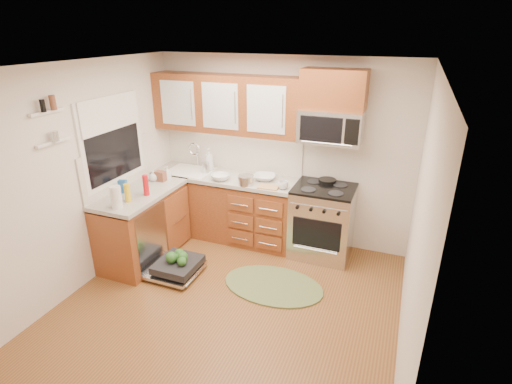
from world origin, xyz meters
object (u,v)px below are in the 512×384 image
at_px(rug, 273,285).
at_px(cup, 283,185).
at_px(paper_towel_roll, 116,197).
at_px(skillet, 327,181).
at_px(upper_cabinets, 226,104).
at_px(sink, 190,179).
at_px(dishwasher, 175,267).
at_px(bowl_b, 220,177).
at_px(range, 322,221).
at_px(microwave, 331,126).
at_px(cutting_board, 268,187).
at_px(bowl_a, 265,177).
at_px(stock_pot, 246,180).

xyz_separation_m(rug, cup, (-0.15, 0.75, 0.97)).
bearing_deg(paper_towel_roll, skillet, 37.93).
xyz_separation_m(upper_cabinets, sink, (-0.52, -0.16, -1.07)).
relative_size(dishwasher, bowl_b, 2.77).
distance_m(range, sink, 1.96).
bearing_deg(range, rug, -110.21).
xyz_separation_m(microwave, rug, (-0.34, -1.05, -1.69)).
bearing_deg(cutting_board, upper_cabinets, 154.08).
bearing_deg(paper_towel_roll, cup, 38.05).
bearing_deg(bowl_a, bowl_b, -157.92).
xyz_separation_m(microwave, skillet, (-0.01, 0.07, -0.73)).
height_order(microwave, cutting_board, microwave).
bearing_deg(bowl_a, rug, -64.07).
xyz_separation_m(sink, dishwasher, (0.39, -1.12, -0.70)).
height_order(rug, paper_towel_roll, paper_towel_roll).
bearing_deg(upper_cabinets, range, -5.89).
distance_m(microwave, rug, 2.02).
relative_size(microwave, dishwasher, 1.09).
bearing_deg(range, skillet, 92.41).
height_order(rug, cutting_board, cutting_board).
bearing_deg(paper_towel_roll, upper_cabinets, 67.34).
distance_m(range, dishwasher, 1.95).
bearing_deg(upper_cabinets, bowl_a, -9.77).
xyz_separation_m(upper_cabinets, bowl_b, (0.04, -0.32, -0.91)).
height_order(upper_cabinets, stock_pot, upper_cabinets).
xyz_separation_m(microwave, bowl_a, (-0.82, -0.08, -0.74)).
relative_size(range, sink, 1.53).
distance_m(rug, bowl_b, 1.59).
distance_m(paper_towel_roll, bowl_a, 1.90).
height_order(upper_cabinets, rug, upper_cabinets).
distance_m(upper_cabinets, stock_pot, 1.05).
distance_m(sink, stock_pot, 0.99).
height_order(range, rug, range).
relative_size(stock_pot, paper_towel_roll, 0.79).
distance_m(upper_cabinets, bowl_b, 0.97).
bearing_deg(sink, paper_towel_roll, -94.97).
relative_size(paper_towel_roll, cup, 1.99).
distance_m(dishwasher, cup, 1.67).
height_order(dishwasher, bowl_a, bowl_a).
height_order(microwave, cup, microwave).
distance_m(cutting_board, paper_towel_roll, 1.82).
bearing_deg(rug, bowl_a, 115.93).
bearing_deg(dishwasher, cup, 42.12).
xyz_separation_m(range, bowl_a, (-0.82, 0.04, 0.49)).
relative_size(cutting_board, bowl_a, 0.91).
height_order(upper_cabinets, cutting_board, upper_cabinets).
xyz_separation_m(upper_cabinets, bowl_a, (0.59, -0.10, -0.91)).
distance_m(upper_cabinets, microwave, 1.42).
bearing_deg(paper_towel_roll, bowl_a, 49.56).
distance_m(sink, paper_towel_roll, 1.42).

